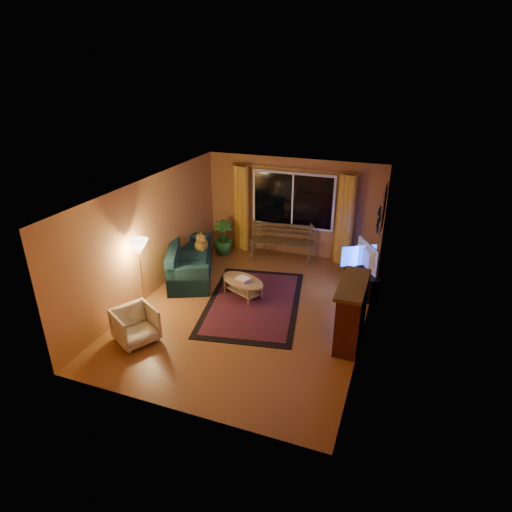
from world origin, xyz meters
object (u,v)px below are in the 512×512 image
(sofa, at_px, (191,259))
(floor_lamp, at_px, (142,276))
(armchair, at_px, (135,324))
(coffee_table, at_px, (243,288))
(tv_console, at_px, (361,279))
(bench, at_px, (281,251))

(sofa, distance_m, floor_lamp, 1.72)
(armchair, height_order, coffee_table, armchair)
(floor_lamp, distance_m, tv_console, 4.65)
(armchair, xyz_separation_m, coffee_table, (1.19, 2.16, -0.16))
(sofa, height_order, coffee_table, sofa)
(coffee_table, height_order, tv_console, tv_console)
(coffee_table, xyz_separation_m, tv_console, (2.32, 1.17, 0.07))
(bench, relative_size, sofa, 0.76)
(bench, xyz_separation_m, sofa, (-1.71, -1.60, 0.19))
(floor_lamp, height_order, coffee_table, floor_lamp)
(bench, height_order, armchair, armchair)
(bench, bearing_deg, armchair, -116.19)
(bench, height_order, floor_lamp, floor_lamp)
(armchair, relative_size, floor_lamp, 0.46)
(sofa, bearing_deg, armchair, -107.74)
(coffee_table, bearing_deg, floor_lamp, -144.27)
(tv_console, bearing_deg, bench, 132.08)
(bench, bearing_deg, tv_console, -31.50)
(floor_lamp, bearing_deg, bench, 60.41)
(coffee_table, bearing_deg, sofa, 162.08)
(sofa, relative_size, armchair, 3.00)
(armchair, bearing_deg, tv_console, -16.19)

